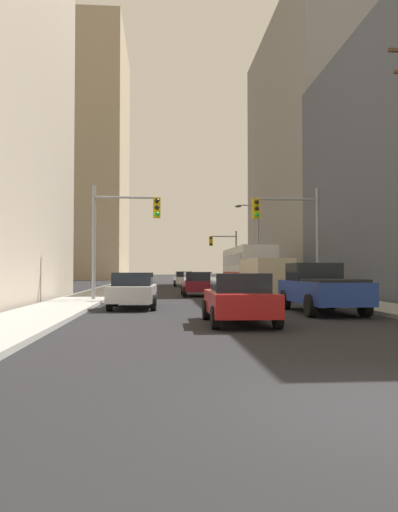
% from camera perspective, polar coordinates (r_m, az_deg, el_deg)
% --- Properties ---
extents(ground_plane, '(400.00, 400.00, 0.00)m').
position_cam_1_polar(ground_plane, '(6.22, 19.87, -16.49)').
color(ground_plane, black).
extents(sidewalk_left, '(2.65, 160.00, 0.15)m').
position_cam_1_polar(sidewalk_left, '(55.66, -8.75, -3.26)').
color(sidewalk_left, '#9E9E99').
rests_on(sidewalk_left, ground).
extents(sidewalk_right, '(2.65, 160.00, 0.15)m').
position_cam_1_polar(sidewalk_right, '(56.24, 4.84, -3.26)').
color(sidewalk_right, '#9E9E99').
rests_on(sidewalk_right, ground).
extents(city_bus, '(2.67, 11.52, 3.40)m').
position_cam_1_polar(city_bus, '(39.56, 5.56, -1.22)').
color(city_bus, silver).
rests_on(city_bus, ground).
extents(pickup_truck_blue, '(2.20, 5.42, 1.90)m').
position_cam_1_polar(pickup_truck_blue, '(19.41, 13.85, -3.62)').
color(pickup_truck_blue, navy).
rests_on(pickup_truck_blue, ground).
extents(cargo_van_beige, '(2.16, 5.25, 2.26)m').
position_cam_1_polar(cargo_van_beige, '(27.89, 7.68, -2.33)').
color(cargo_van_beige, '#C6B793').
rests_on(cargo_van_beige, ground).
extents(sedan_red, '(1.95, 4.23, 1.52)m').
position_cam_1_polar(sedan_red, '(14.88, 4.65, -4.88)').
color(sedan_red, maroon).
rests_on(sedan_red, ground).
extents(sedan_silver, '(1.96, 4.27, 1.52)m').
position_cam_1_polar(sedan_silver, '(21.11, -7.60, -3.94)').
color(sedan_silver, '#B7BABF').
rests_on(sedan_silver, ground).
extents(sedan_maroon, '(1.95, 4.24, 1.52)m').
position_cam_1_polar(sedan_maroon, '(31.13, -0.20, -3.23)').
color(sedan_maroon, maroon).
rests_on(sedan_maroon, ground).
extents(sedan_white, '(1.95, 4.26, 1.52)m').
position_cam_1_polar(sedan_white, '(50.15, -1.81, -2.65)').
color(sedan_white, white).
rests_on(sedan_white, ground).
extents(traffic_signal_near_left, '(3.51, 0.44, 6.00)m').
position_cam_1_polar(traffic_signal_near_left, '(25.84, -8.78, 3.71)').
color(traffic_signal_near_left, gray).
rests_on(traffic_signal_near_left, ground).
extents(traffic_signal_near_right, '(3.60, 0.44, 6.00)m').
position_cam_1_polar(traffic_signal_near_right, '(26.65, 10.42, 3.56)').
color(traffic_signal_near_right, gray).
rests_on(traffic_signal_near_right, ground).
extents(traffic_signal_far_right, '(3.09, 0.44, 6.00)m').
position_cam_1_polar(traffic_signal_far_right, '(54.60, 2.98, 0.82)').
color(traffic_signal_far_right, gray).
rests_on(traffic_signal_far_right, ground).
extents(street_lamp_right, '(2.10, 0.32, 7.50)m').
position_cam_1_polar(street_lamp_right, '(43.20, 6.41, 2.16)').
color(street_lamp_right, gray).
rests_on(street_lamp_right, ground).
extents(building_left_far_tower, '(23.98, 25.65, 45.94)m').
position_cam_1_polar(building_left_far_tower, '(99.03, -15.58, 10.82)').
color(building_left_far_tower, tan).
rests_on(building_left_far_tower, ground).
extents(building_right_mid_block, '(20.93, 26.66, 28.38)m').
position_cam_1_polar(building_right_mid_block, '(57.77, 18.53, 10.97)').
color(building_right_mid_block, gray).
rests_on(building_right_mid_block, ground).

